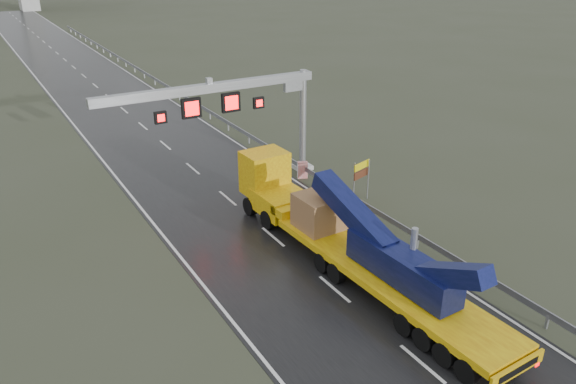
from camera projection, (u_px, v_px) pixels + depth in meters
ground at (389, 336)px, 23.50m from camera, size 400.00×400.00×0.00m
road at (124, 110)px, 54.96m from camera, size 11.00×200.00×0.02m
guardrail at (223, 120)px, 49.64m from camera, size 0.20×140.00×1.40m
sign_gantry at (241, 102)px, 36.34m from camera, size 14.90×1.20×7.42m
heavy_haul_truck at (333, 227)px, 28.72m from camera, size 3.52×19.33×4.52m
exit_sign_pair at (362, 173)px, 35.10m from camera, size 1.50×0.54×2.66m
striped_barrier at (302, 170)px, 39.06m from camera, size 0.78×0.62×1.17m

